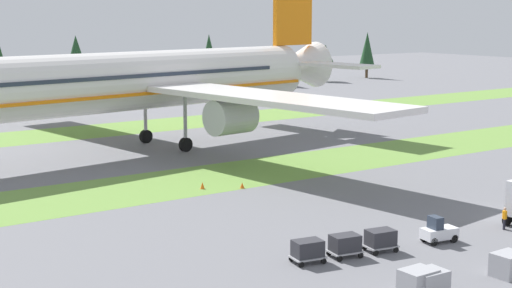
# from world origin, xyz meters

# --- Properties ---
(grass_strip_near) EXTENTS (320.00, 11.98, 0.01)m
(grass_strip_near) POSITION_xyz_m (0.00, 39.06, 0.00)
(grass_strip_near) COLOR olive
(grass_strip_near) RESTS_ON ground
(grass_strip_far) EXTENTS (320.00, 11.98, 0.01)m
(grass_strip_far) POSITION_xyz_m (0.00, 75.03, 0.00)
(grass_strip_far) COLOR olive
(grass_strip_far) RESTS_ON ground
(airliner) EXTENTS (59.09, 73.28, 23.76)m
(airliner) POSITION_xyz_m (-0.64, 57.25, 8.53)
(airliner) COLOR silver
(airliner) RESTS_ON ground
(baggage_tug) EXTENTS (2.78, 1.72, 1.97)m
(baggage_tug) POSITION_xyz_m (-0.75, 10.91, 0.81)
(baggage_tug) COLOR silver
(baggage_tug) RESTS_ON ground
(cargo_dolly_lead) EXTENTS (2.42, 1.85, 1.55)m
(cargo_dolly_lead) POSITION_xyz_m (-5.71, 11.76, 0.92)
(cargo_dolly_lead) COLOR #A3A3A8
(cargo_dolly_lead) RESTS_ON ground
(cargo_dolly_second) EXTENTS (2.42, 1.85, 1.55)m
(cargo_dolly_second) POSITION_xyz_m (-8.56, 12.25, 0.92)
(cargo_dolly_second) COLOR #A3A3A8
(cargo_dolly_second) RESTS_ON ground
(cargo_dolly_third) EXTENTS (2.42, 1.85, 1.55)m
(cargo_dolly_third) POSITION_xyz_m (-11.42, 12.74, 0.92)
(cargo_dolly_third) COLOR #A3A3A8
(cargo_dolly_third) RESTS_ON ground
(ground_crew_marshaller) EXTENTS (0.45, 0.40, 1.74)m
(ground_crew_marshaller) POSITION_xyz_m (5.96, 10.31, 0.95)
(ground_crew_marshaller) COLOR black
(ground_crew_marshaller) RESTS_ON ground
(uld_container_0) EXTENTS (2.07, 1.69, 1.66)m
(uld_container_0) POSITION_xyz_m (-9.54, 3.78, 0.83)
(uld_container_0) COLOR #A3A3A8
(uld_container_0) RESTS_ON ground
(uld_container_1) EXTENTS (2.01, 1.62, 1.76)m
(uld_container_1) POSITION_xyz_m (-10.19, 4.02, 0.88)
(uld_container_1) COLOR #A3A3A8
(uld_container_1) RESTS_ON ground
(uld_container_2) EXTENTS (2.03, 1.64, 1.52)m
(uld_container_2) POSITION_xyz_m (-2.65, 3.42, 0.76)
(uld_container_2) COLOR #A3A3A8
(uld_container_2) RESTS_ON ground
(taxiway_marker_0) EXTENTS (0.44, 0.44, 0.56)m
(taxiway_marker_0) POSITION_xyz_m (-2.81, 33.44, 0.28)
(taxiway_marker_0) COLOR orange
(taxiway_marker_0) RESTS_ON ground
(taxiway_marker_1) EXTENTS (0.44, 0.44, 0.65)m
(taxiway_marker_1) POSITION_xyz_m (-6.06, 35.37, 0.32)
(taxiway_marker_1) COLOR orange
(taxiway_marker_1) RESTS_ON ground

